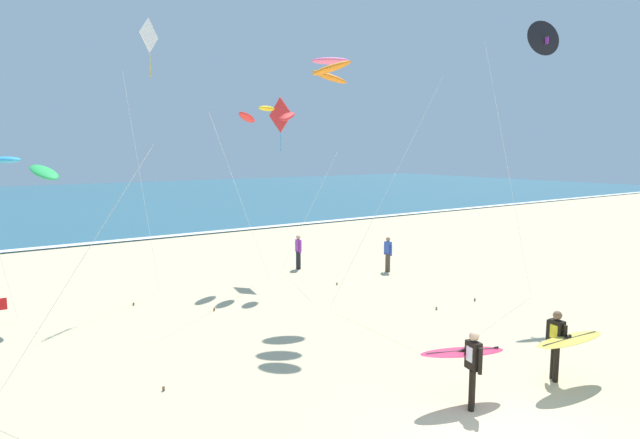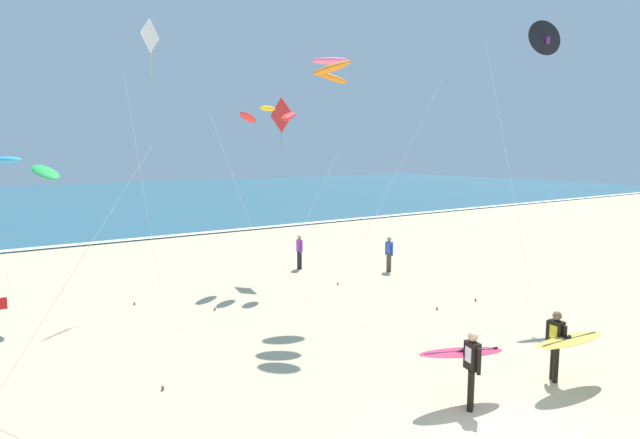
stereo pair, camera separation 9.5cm
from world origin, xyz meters
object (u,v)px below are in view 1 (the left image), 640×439
(kite_diamond_scarlet_far, at_px, (281,118))
(kite_delta_charcoal_distant, at_px, (544,38))
(kite_diamond_ivory_near, at_px, (149,45))
(bystander_blue_top, at_px, (388,254))
(bystander_purple_top, at_px, (298,252))
(kite_arc_golden_mid, at_px, (267,114))
(surfer_lead, at_px, (563,340))
(kite_arc_cobalt_high, at_px, (7,169))
(surfer_trailing, at_px, (468,358))
(kite_arc_rose_outer, at_px, (331,69))

(kite_diamond_scarlet_far, xyz_separation_m, kite_delta_charcoal_distant, (5.46, -8.94, 2.52))
(kite_diamond_ivory_near, distance_m, bystander_blue_top, 13.05)
(kite_diamond_ivory_near, height_order, bystander_blue_top, kite_diamond_ivory_near)
(bystander_purple_top, bearing_deg, kite_arc_golden_mid, -153.04)
(kite_arc_golden_mid, relative_size, kite_diamond_scarlet_far, 0.93)
(kite_delta_charcoal_distant, bearing_deg, surfer_lead, -141.34)
(bystander_purple_top, bearing_deg, surfer_lead, -95.71)
(kite_diamond_ivory_near, xyz_separation_m, kite_arc_golden_mid, (4.48, -0.63, -2.33))
(surfer_lead, distance_m, kite_arc_cobalt_high, 16.32)
(surfer_trailing, relative_size, kite_diamond_scarlet_far, 0.28)
(kite_arc_rose_outer, xyz_separation_m, bystander_blue_top, (5.56, 3.26, -7.25))
(surfer_lead, height_order, kite_arc_golden_mid, kite_arc_golden_mid)
(kite_arc_rose_outer, xyz_separation_m, bystander_purple_top, (2.51, 6.01, -7.25))
(kite_diamond_ivory_near, bearing_deg, surfer_trailing, -78.44)
(kite_diamond_ivory_near, distance_m, kite_diamond_scarlet_far, 6.32)
(surfer_lead, bearing_deg, kite_arc_golden_mid, 93.68)
(kite_delta_charcoal_distant, distance_m, bystander_purple_top, 13.20)
(kite_delta_charcoal_distant, bearing_deg, bystander_purple_top, 117.34)
(kite_diamond_scarlet_far, bearing_deg, surfer_trailing, -103.74)
(kite_arc_rose_outer, bearing_deg, kite_arc_golden_mid, 86.17)
(kite_delta_charcoal_distant, bearing_deg, bystander_blue_top, 104.26)
(surfer_lead, height_order, bystander_blue_top, surfer_lead)
(kite_arc_golden_mid, relative_size, kite_delta_charcoal_distant, 0.72)
(surfer_lead, relative_size, kite_diamond_scarlet_far, 0.29)
(bystander_blue_top, bearing_deg, kite_arc_rose_outer, -149.62)
(surfer_lead, bearing_deg, bystander_blue_top, 68.08)
(surfer_trailing, bearing_deg, kite_diamond_scarlet_far, 76.26)
(kite_arc_cobalt_high, distance_m, kite_arc_rose_outer, 10.52)
(surfer_lead, height_order, kite_arc_rose_outer, kite_arc_rose_outer)
(surfer_trailing, xyz_separation_m, kite_arc_rose_outer, (1.55, 7.19, 7.01))
(surfer_lead, bearing_deg, kite_arc_rose_outer, 98.39)
(kite_diamond_scarlet_far, distance_m, kite_arc_rose_outer, 6.36)
(kite_diamond_scarlet_far, height_order, bystander_blue_top, kite_diamond_scarlet_far)
(kite_delta_charcoal_distant, height_order, bystander_purple_top, kite_delta_charcoal_distant)
(kite_arc_golden_mid, height_order, bystander_purple_top, kite_arc_golden_mid)
(kite_diamond_scarlet_far, relative_size, bystander_purple_top, 4.88)
(surfer_trailing, distance_m, kite_delta_charcoal_distant, 12.75)
(surfer_lead, xyz_separation_m, bystander_blue_top, (4.42, 10.99, -0.24))
(kite_arc_golden_mid, distance_m, kite_arc_rose_outer, 5.04)
(surfer_trailing, distance_m, kite_arc_golden_mid, 13.56)
(surfer_lead, distance_m, bystander_purple_top, 13.80)
(surfer_trailing, relative_size, kite_diamond_ivory_near, 0.22)
(kite_arc_cobalt_high, relative_size, kite_delta_charcoal_distant, 0.53)
(kite_arc_golden_mid, xyz_separation_m, kite_arc_rose_outer, (-0.33, -4.89, 1.16))
(kite_diamond_scarlet_far, height_order, kite_delta_charcoal_distant, kite_delta_charcoal_distant)
(surfer_trailing, relative_size, kite_arc_cobalt_high, 0.42)
(kite_diamond_scarlet_far, bearing_deg, kite_arc_rose_outer, -105.59)
(kite_diamond_scarlet_far, xyz_separation_m, bystander_purple_top, (0.84, -0.01, -6.03))
(kite_arc_cobalt_high, bearing_deg, kite_diamond_ivory_near, 12.08)
(kite_diamond_ivory_near, bearing_deg, kite_delta_charcoal_distant, -36.85)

